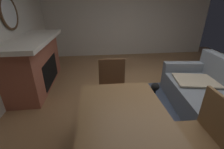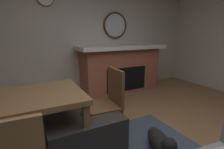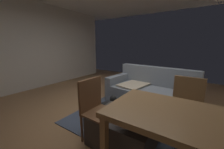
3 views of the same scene
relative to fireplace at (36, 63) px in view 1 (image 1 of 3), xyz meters
name	(u,v)px [view 1 (image 1 of 3)]	position (x,y,z in m)	size (l,w,h in m)	color
floor	(156,102)	(1.00, 2.44, -0.57)	(7.78, 7.78, 0.00)	olive
wall_left	(126,15)	(-2.25, 2.44, 0.83)	(0.12, 6.03, 2.79)	beige
area_rug	(167,121)	(1.53, 2.43, -0.56)	(2.60, 2.00, 0.01)	#3D475B
fireplace	(36,63)	(0.00, 0.00, 0.00)	(2.13, 0.76, 1.12)	#9E5642
round_wall_mirror	(9,13)	(0.00, -0.29, 1.02)	(0.65, 0.05, 0.65)	#4C331E
couch	(213,99)	(1.42, 3.23, -0.26)	(2.07, 1.19, 0.89)	slate
ottoman_coffee_table	(123,114)	(1.53, 1.69, -0.35)	(0.89, 0.70, 0.43)	#2D2826
tv_remote	(119,101)	(1.49, 1.64, -0.12)	(0.05, 0.16, 0.02)	black
dining_table	(125,126)	(2.23, 1.57, 0.09)	(1.45, 0.90, 0.74)	brown
dining_chair_west	(112,84)	(1.12, 1.58, -0.04)	(0.46, 0.46, 0.93)	brown
dining_chair_north	(202,129)	(2.24, 2.41, -0.04)	(0.46, 0.46, 0.93)	brown
small_dog	(144,90)	(0.79, 2.26, -0.39)	(0.37, 0.58, 0.30)	black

